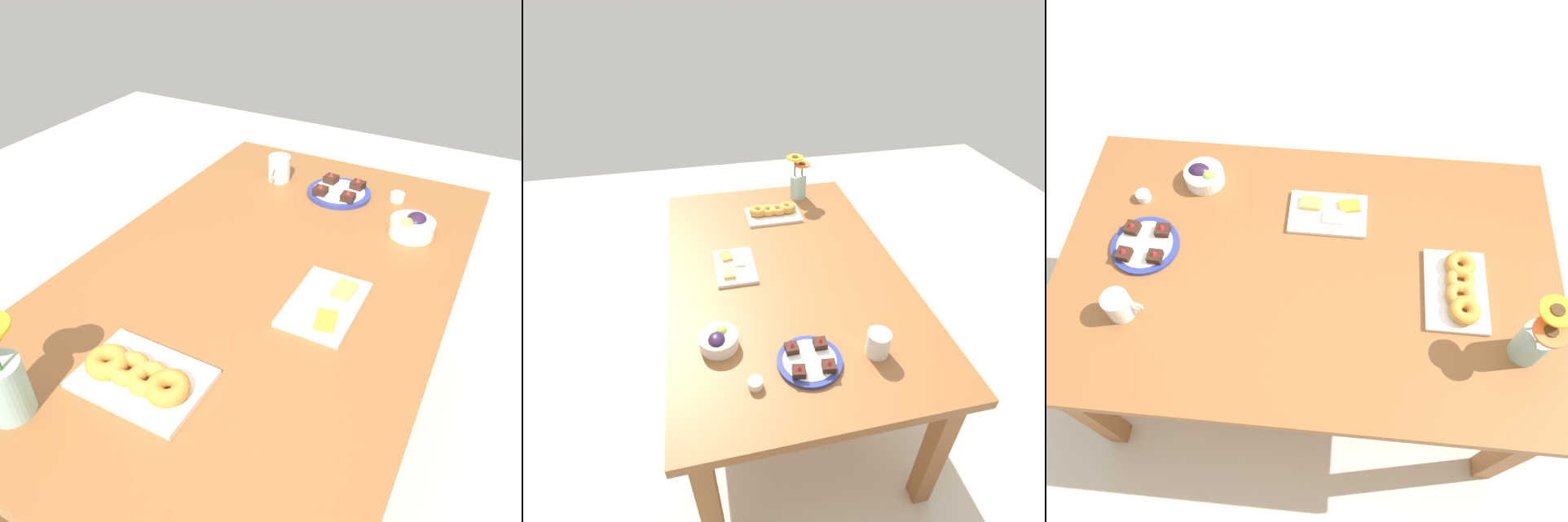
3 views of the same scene
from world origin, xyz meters
TOP-DOWN VIEW (x-y plane):
  - ground_plane at (0.00, 0.00)m, footprint 6.00×6.00m
  - dining_table at (0.00, 0.00)m, footprint 1.60×1.00m
  - coffee_mug at (-0.54, -0.21)m, footprint 0.12×0.08m
  - grape_bowl at (-0.39, 0.32)m, footprint 0.14×0.14m
  - cheese_platter at (0.05, 0.21)m, footprint 0.26×0.17m
  - croissant_platter at (0.47, -0.04)m, footprint 0.19×0.28m
  - jam_cup_honey at (-0.59, 0.22)m, footprint 0.05×0.05m
  - dessert_plate at (-0.53, 0.03)m, footprint 0.22×0.22m
  - flower_vase at (0.65, -0.22)m, footprint 0.10×0.13m

SIDE VIEW (x-z plane):
  - ground_plane at x=0.00m, z-range 0.00..0.00m
  - dining_table at x=0.00m, z-range 0.28..1.02m
  - cheese_platter at x=0.05m, z-range 0.73..0.76m
  - dessert_plate at x=-0.53m, z-range 0.72..0.78m
  - jam_cup_honey at x=-0.59m, z-range 0.74..0.77m
  - croissant_platter at x=0.47m, z-range 0.74..0.79m
  - grape_bowl at x=-0.39m, z-range 0.74..0.80m
  - coffee_mug at x=-0.54m, z-range 0.74..0.83m
  - flower_vase at x=0.65m, z-range 0.70..0.95m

